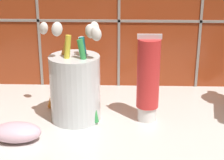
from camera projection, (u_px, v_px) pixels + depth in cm
name	position (u px, v px, depth cm)	size (l,w,h in cm)	color
sink_counter	(107.00, 133.00, 60.36)	(63.46, 38.50, 2.00)	silver
toothbrush_cup	(75.00, 86.00, 60.97)	(11.70, 9.60, 16.85)	silver
toothpaste_tube	(148.00, 79.00, 60.11)	(3.84, 3.66, 14.64)	white
soap_bar	(17.00, 132.00, 55.56)	(7.38, 4.62, 2.77)	#DBB2C6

